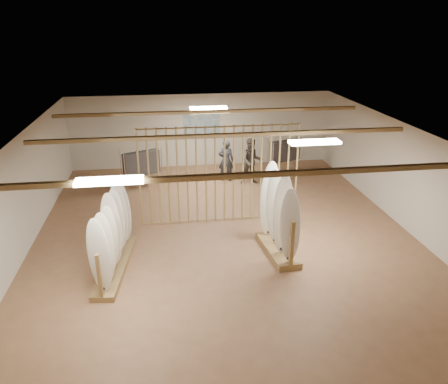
{
  "coord_description": "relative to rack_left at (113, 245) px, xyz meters",
  "views": [
    {
      "loc": [
        -1.52,
        -10.51,
        5.43
      ],
      "look_at": [
        0.0,
        0.0,
        1.2
      ],
      "focal_mm": 35.0,
      "sensor_mm": 36.0,
      "label": 1
    }
  ],
  "objects": [
    {
      "name": "floor",
      "position": [
        2.77,
        1.45,
        -0.64
      ],
      "size": [
        12.0,
        12.0,
        0.0
      ],
      "primitive_type": "plane",
      "color": "#8B6143",
      "rests_on": "ground"
    },
    {
      "name": "ceiling",
      "position": [
        2.77,
        1.45,
        2.16
      ],
      "size": [
        12.0,
        12.0,
        0.0
      ],
      "primitive_type": "plane",
      "rotation": [
        3.14,
        0.0,
        0.0
      ],
      "color": "gray",
      "rests_on": "ground"
    },
    {
      "name": "wall_back",
      "position": [
        2.77,
        7.45,
        0.76
      ],
      "size": [
        12.0,
        0.0,
        12.0
      ],
      "primitive_type": "plane",
      "rotation": [
        1.57,
        0.0,
        0.0
      ],
      "color": "beige",
      "rests_on": "ground"
    },
    {
      "name": "wall_front",
      "position": [
        2.77,
        -4.55,
        0.76
      ],
      "size": [
        12.0,
        0.0,
        12.0
      ],
      "primitive_type": "plane",
      "rotation": [
        -1.57,
        0.0,
        0.0
      ],
      "color": "beige",
      "rests_on": "ground"
    },
    {
      "name": "wall_left",
      "position": [
        -2.23,
        1.45,
        0.76
      ],
      "size": [
        0.0,
        12.0,
        12.0
      ],
      "primitive_type": "plane",
      "rotation": [
        1.57,
        0.0,
        1.57
      ],
      "color": "beige",
      "rests_on": "ground"
    },
    {
      "name": "wall_right",
      "position": [
        7.77,
        1.45,
        0.76
      ],
      "size": [
        0.0,
        12.0,
        12.0
      ],
      "primitive_type": "plane",
      "rotation": [
        1.57,
        0.0,
        -1.57
      ],
      "color": "beige",
      "rests_on": "ground"
    },
    {
      "name": "ceiling_slats",
      "position": [
        2.77,
        1.45,
        2.08
      ],
      "size": [
        9.5,
        6.12,
        0.1
      ],
      "primitive_type": "cube",
      "color": "olive",
      "rests_on": "ground"
    },
    {
      "name": "light_panels",
      "position": [
        2.77,
        1.45,
        2.1
      ],
      "size": [
        1.2,
        0.35,
        0.06
      ],
      "primitive_type": "cube",
      "color": "white",
      "rests_on": "ground"
    },
    {
      "name": "bamboo_partition",
      "position": [
        2.77,
        2.25,
        0.76
      ],
      "size": [
        4.45,
        0.05,
        2.78
      ],
      "color": "#A1864E",
      "rests_on": "ground"
    },
    {
      "name": "poster",
      "position": [
        2.77,
        7.43,
        0.96
      ],
      "size": [
        1.4,
        0.03,
        0.9
      ],
      "primitive_type": "cube",
      "color": "#2E61A3",
      "rests_on": "ground"
    },
    {
      "name": "rack_left",
      "position": [
        0.0,
        0.0,
        0.0
      ],
      "size": [
        0.84,
        2.69,
        1.85
      ],
      "rotation": [
        0.0,
        0.0,
        -0.13
      ],
      "color": "olive",
      "rests_on": "floor"
    },
    {
      "name": "rack_right",
      "position": [
        3.93,
        0.2,
        0.07
      ],
      "size": [
        0.75,
        1.84,
        2.09
      ],
      "rotation": [
        0.0,
        0.0,
        0.1
      ],
      "color": "olive",
      "rests_on": "floor"
    },
    {
      "name": "clothing_rack_a",
      "position": [
        0.5,
        5.16,
        0.28
      ],
      "size": [
        1.24,
        0.8,
        1.4
      ],
      "rotation": [
        0.0,
        0.0,
        0.43
      ],
      "color": "silver",
      "rests_on": "floor"
    },
    {
      "name": "clothing_rack_b",
      "position": [
        5.7,
        6.03,
        0.23
      ],
      "size": [
        1.2,
        0.66,
        1.34
      ],
      "rotation": [
        0.0,
        0.0,
        0.32
      ],
      "color": "silver",
      "rests_on": "floor"
    },
    {
      "name": "shopper_a",
      "position": [
        3.43,
        5.55,
        0.21
      ],
      "size": [
        0.69,
        0.53,
        1.69
      ],
      "primitive_type": "imported",
      "rotation": [
        0.0,
        0.0,
        2.94
      ],
      "color": "#26282E",
      "rests_on": "floor"
    },
    {
      "name": "shopper_b",
      "position": [
        4.27,
        5.12,
        0.29
      ],
      "size": [
        0.89,
        0.7,
        1.84
      ],
      "primitive_type": "imported",
      "rotation": [
        0.0,
        0.0,
        -0.01
      ],
      "color": "#342E28",
      "rests_on": "floor"
    }
  ]
}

